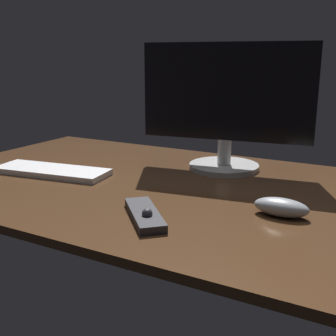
% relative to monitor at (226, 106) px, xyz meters
% --- Properties ---
extents(desk, '(1.40, 0.84, 0.02)m').
position_rel_monitor_xyz_m(desk, '(-0.10, -0.23, -0.20)').
color(desk, '#4C301C').
rests_on(desk, ground).
extents(monitor, '(0.51, 0.21, 0.38)m').
position_rel_monitor_xyz_m(monitor, '(0.00, 0.00, 0.00)').
color(monitor, '#B8B8B8').
rests_on(monitor, desk).
extents(keyboard, '(0.36, 0.17, 0.02)m').
position_rel_monitor_xyz_m(keyboard, '(-0.43, -0.30, -0.19)').
color(keyboard, white).
rests_on(keyboard, desk).
extents(computer_mouse, '(0.12, 0.06, 0.04)m').
position_rel_monitor_xyz_m(computer_mouse, '(0.26, -0.32, -0.17)').
color(computer_mouse, '#999EA5').
rests_on(computer_mouse, desk).
extents(media_remote, '(0.17, 0.17, 0.03)m').
position_rel_monitor_xyz_m(media_remote, '(0.01, -0.47, -0.18)').
color(media_remote, '#2D2D33').
rests_on(media_remote, desk).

